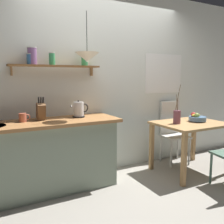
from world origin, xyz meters
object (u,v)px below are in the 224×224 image
object	(u,v)px
fruit_bowl	(197,118)
knife_block	(41,111)
pendant_lamp	(87,57)
dining_table	(190,130)
coffee_mug_by_sink	(23,117)
dining_chair_far	(173,130)
electric_kettle	(79,110)
twig_vase	(177,117)

from	to	relation	value
fruit_bowl	knife_block	bearing A→B (deg)	169.29
pendant_lamp	dining_table	bearing A→B (deg)	-8.85
coffee_mug_by_sink	dining_table	bearing A→B (deg)	-10.18
dining_chair_far	fruit_bowl	distance (m)	0.53
electric_kettle	knife_block	size ratio (longest dim) A/B	0.84
dining_chair_far	coffee_mug_by_sink	size ratio (longest dim) A/B	7.80
pendant_lamp	fruit_bowl	bearing A→B (deg)	-7.67
dining_chair_far	coffee_mug_by_sink	distance (m)	2.40
electric_kettle	knife_block	bearing A→B (deg)	178.42
twig_vase	electric_kettle	bearing A→B (deg)	163.96
dining_table	knife_block	distance (m)	2.14
fruit_bowl	coffee_mug_by_sink	size ratio (longest dim) A/B	1.97
fruit_bowl	electric_kettle	world-z (taller)	electric_kettle
twig_vase	coffee_mug_by_sink	bearing A→B (deg)	169.50
dining_chair_far	electric_kettle	distance (m)	1.73
dining_chair_far	electric_kettle	bearing A→B (deg)	-178.26
dining_table	twig_vase	world-z (taller)	twig_vase
twig_vase	knife_block	xyz separation A→B (m)	(-1.83, 0.40, 0.15)
electric_kettle	dining_table	bearing A→B (deg)	-14.77
electric_kettle	coffee_mug_by_sink	world-z (taller)	electric_kettle
dining_chair_far	coffee_mug_by_sink	xyz separation A→B (m)	(-2.36, -0.06, 0.40)
electric_kettle	pendant_lamp	xyz separation A→B (m)	(0.05, -0.18, 0.66)
electric_kettle	coffee_mug_by_sink	size ratio (longest dim) A/B	1.86
dining_table	fruit_bowl	size ratio (longest dim) A/B	3.86
dining_table	pendant_lamp	bearing A→B (deg)	171.15
fruit_bowl	electric_kettle	distance (m)	1.78
fruit_bowl	knife_block	size ratio (longest dim) A/B	0.89
dining_chair_far	pendant_lamp	size ratio (longest dim) A/B	1.70
dining_chair_far	fruit_bowl	xyz separation A→B (m)	(0.06, -0.46, 0.26)
electric_kettle	knife_block	distance (m)	0.48
knife_block	pendant_lamp	world-z (taller)	pendant_lamp
dining_chair_far	pendant_lamp	world-z (taller)	pendant_lamp
dining_table	coffee_mug_by_sink	distance (m)	2.34
dining_chair_far	pendant_lamp	bearing A→B (deg)	-171.88
dining_table	electric_kettle	world-z (taller)	electric_kettle
fruit_bowl	knife_block	world-z (taller)	knife_block
fruit_bowl	pendant_lamp	bearing A→B (deg)	172.33
pendant_lamp	coffee_mug_by_sink	bearing A→B (deg)	167.15
knife_block	fruit_bowl	bearing A→B (deg)	-10.71
knife_block	coffee_mug_by_sink	world-z (taller)	knife_block
twig_vase	dining_chair_far	bearing A→B (deg)	53.49
fruit_bowl	coffee_mug_by_sink	xyz separation A→B (m)	(-2.42, 0.40, 0.14)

